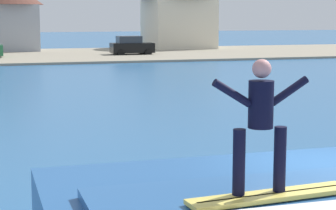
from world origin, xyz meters
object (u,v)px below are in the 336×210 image
object	(u,v)px
car_far_shore	(131,46)
house_small_cottage	(9,12)
surfer	(261,119)
house_gabled_white	(178,13)
surfboard	(271,196)

from	to	relation	value
car_far_shore	house_small_cottage	world-z (taller)	house_small_cottage
surfer	car_far_shore	bearing A→B (deg)	78.55
surfer	house_gabled_white	size ratio (longest dim) A/B	0.19
surfboard	car_far_shore	xyz separation A→B (m)	(9.53, 47.83, -0.52)
surfer	house_gabled_white	world-z (taller)	house_gabled_white
surfboard	surfer	world-z (taller)	surfer
car_far_shore	house_gabled_white	size ratio (longest dim) A/B	0.42
car_far_shore	surfboard	bearing A→B (deg)	-101.27
surfboard	surfer	xyz separation A→B (m)	(-0.14, 0.06, 1.00)
surfer	car_far_shore	world-z (taller)	surfer
surfboard	house_small_cottage	xyz separation A→B (m)	(-0.95, 56.97, 2.57)
surfer	house_gabled_white	xyz separation A→B (m)	(17.25, 57.27, 1.53)
house_gabled_white	house_small_cottage	distance (m)	18.05
surfer	car_far_shore	size ratio (longest dim) A/B	0.44
surfboard	house_small_cottage	distance (m)	57.03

